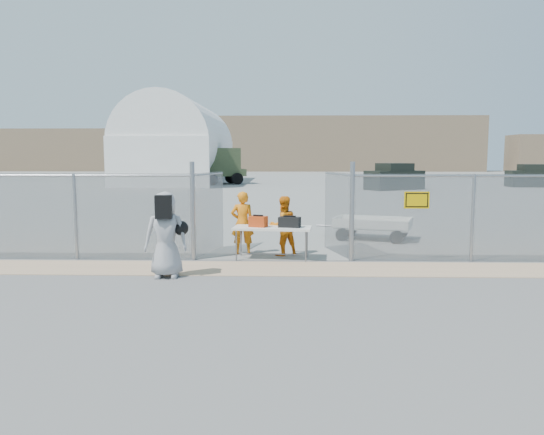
{
  "coord_description": "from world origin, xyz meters",
  "views": [
    {
      "loc": [
        0.37,
        -11.22,
        2.66
      ],
      "look_at": [
        0.0,
        2.0,
        1.1
      ],
      "focal_mm": 35.0,
      "sensor_mm": 36.0,
      "label": 1
    }
  ],
  "objects_px": {
    "security_worker_left": "(242,223)",
    "folding_table": "(272,243)",
    "visitor": "(166,235)",
    "utility_trailer": "(373,228)",
    "security_worker_right": "(283,226)"
  },
  "relations": [
    {
      "from": "folding_table",
      "to": "visitor",
      "type": "xyz_separation_m",
      "value": [
        -2.26,
        -2.07,
        0.52
      ]
    },
    {
      "from": "security_worker_left",
      "to": "visitor",
      "type": "relative_size",
      "value": 0.9
    },
    {
      "from": "security_worker_left",
      "to": "security_worker_right",
      "type": "height_order",
      "value": "security_worker_left"
    },
    {
      "from": "folding_table",
      "to": "utility_trailer",
      "type": "relative_size",
      "value": 0.65
    },
    {
      "from": "folding_table",
      "to": "utility_trailer",
      "type": "bearing_deg",
      "value": 52.13
    },
    {
      "from": "folding_table",
      "to": "utility_trailer",
      "type": "xyz_separation_m",
      "value": [
        3.09,
        3.3,
        -0.05
      ]
    },
    {
      "from": "security_worker_left",
      "to": "visitor",
      "type": "distance_m",
      "value": 3.09
    },
    {
      "from": "security_worker_left",
      "to": "utility_trailer",
      "type": "xyz_separation_m",
      "value": [
        3.91,
        2.65,
        -0.48
      ]
    },
    {
      "from": "folding_table",
      "to": "utility_trailer",
      "type": "height_order",
      "value": "folding_table"
    },
    {
      "from": "security_worker_left",
      "to": "folding_table",
      "type": "bearing_deg",
      "value": 135.57
    },
    {
      "from": "security_worker_left",
      "to": "visitor",
      "type": "height_order",
      "value": "visitor"
    },
    {
      "from": "security_worker_left",
      "to": "utility_trailer",
      "type": "relative_size",
      "value": 0.56
    },
    {
      "from": "utility_trailer",
      "to": "security_worker_left",
      "type": "bearing_deg",
      "value": -127.58
    },
    {
      "from": "security_worker_left",
      "to": "security_worker_right",
      "type": "xyz_separation_m",
      "value": [
        1.09,
        -0.14,
        -0.06
      ]
    },
    {
      "from": "security_worker_left",
      "to": "visitor",
      "type": "bearing_deg",
      "value": 56.33
    }
  ]
}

